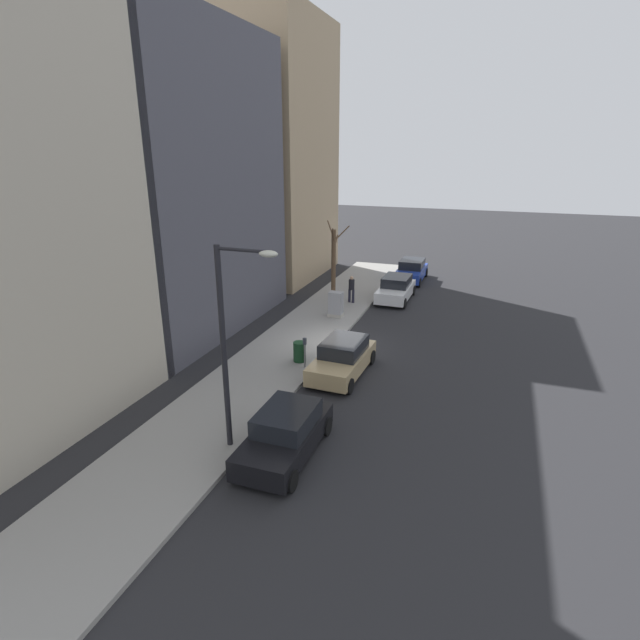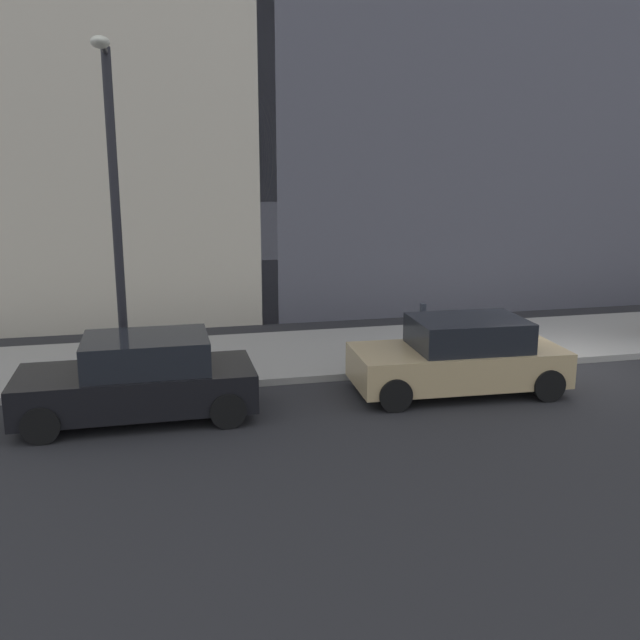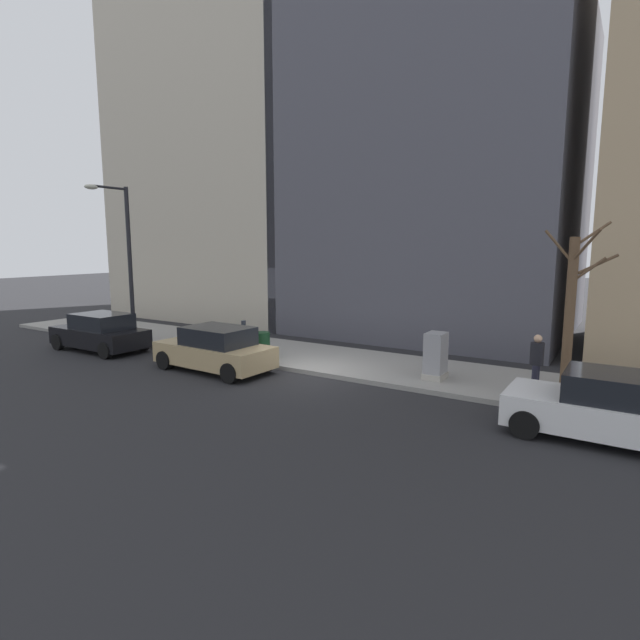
{
  "view_description": "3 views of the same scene",
  "coord_description": "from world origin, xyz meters",
  "px_view_note": "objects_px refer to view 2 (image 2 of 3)",
  "views": [
    {
      "loc": [
        -6.88,
        21.61,
        9.26
      ],
      "look_at": [
        0.78,
        0.19,
        1.33
      ],
      "focal_mm": 28.0,
      "sensor_mm": 36.0,
      "label": 1
    },
    {
      "loc": [
        -13.99,
        8.75,
        4.67
      ],
      "look_at": [
        1.76,
        5.1,
        0.94
      ],
      "focal_mm": 40.0,
      "sensor_mm": 36.0,
      "label": 2
    },
    {
      "loc": [
        -13.28,
        -8.91,
        4.23
      ],
      "look_at": [
        1.89,
        0.67,
        1.53
      ],
      "focal_mm": 28.0,
      "sensor_mm": 36.0,
      "label": 3
    }
  ],
  "objects_px": {
    "streetlamp": "(114,191)",
    "office_block_center": "(404,77)",
    "parked_car_black": "(139,379)",
    "parked_car_tan": "(460,357)",
    "parking_meter": "(422,327)",
    "trash_bin": "(435,337)"
  },
  "relations": [
    {
      "from": "streetlamp",
      "to": "trash_bin",
      "type": "bearing_deg",
      "value": -84.89
    },
    {
      "from": "streetlamp",
      "to": "office_block_center",
      "type": "bearing_deg",
      "value": -40.56
    },
    {
      "from": "parking_meter",
      "to": "trash_bin",
      "type": "height_order",
      "value": "parking_meter"
    },
    {
      "from": "parking_meter",
      "to": "office_block_center",
      "type": "bearing_deg",
      "value": -16.79
    },
    {
      "from": "parked_car_black",
      "to": "streetlamp",
      "type": "distance_m",
      "value": 3.65
    },
    {
      "from": "parked_car_tan",
      "to": "trash_bin",
      "type": "distance_m",
      "value": 2.14
    },
    {
      "from": "parked_car_black",
      "to": "parked_car_tan",
      "type": "bearing_deg",
      "value": -89.59
    },
    {
      "from": "parking_meter",
      "to": "office_block_center",
      "type": "relative_size",
      "value": 0.09
    },
    {
      "from": "parked_car_tan",
      "to": "parking_meter",
      "type": "relative_size",
      "value": 3.16
    },
    {
      "from": "office_block_center",
      "to": "parking_meter",
      "type": "bearing_deg",
      "value": 163.21
    },
    {
      "from": "parked_car_tan",
      "to": "office_block_center",
      "type": "height_order",
      "value": "office_block_center"
    },
    {
      "from": "parked_car_black",
      "to": "streetlamp",
      "type": "height_order",
      "value": "streetlamp"
    },
    {
      "from": "parked_car_black",
      "to": "streetlamp",
      "type": "xyz_separation_m",
      "value": [
        1.56,
        0.32,
        3.28
      ]
    },
    {
      "from": "parked_car_tan",
      "to": "office_block_center",
      "type": "bearing_deg",
      "value": -11.82
    },
    {
      "from": "parked_car_tan",
      "to": "parking_meter",
      "type": "height_order",
      "value": "parked_car_tan"
    },
    {
      "from": "trash_bin",
      "to": "office_block_center",
      "type": "relative_size",
      "value": 0.06
    },
    {
      "from": "parked_car_black",
      "to": "streetlamp",
      "type": "relative_size",
      "value": 0.65
    },
    {
      "from": "parking_meter",
      "to": "parked_car_black",
      "type": "bearing_deg",
      "value": 105.84
    },
    {
      "from": "parked_car_tan",
      "to": "trash_bin",
      "type": "height_order",
      "value": "parked_car_tan"
    },
    {
      "from": "parked_car_black",
      "to": "trash_bin",
      "type": "distance_m",
      "value": 6.94
    },
    {
      "from": "parking_meter",
      "to": "streetlamp",
      "type": "xyz_separation_m",
      "value": [
        -0.17,
        6.4,
        3.04
      ]
    },
    {
      "from": "parking_meter",
      "to": "streetlamp",
      "type": "bearing_deg",
      "value": 91.5
    }
  ]
}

